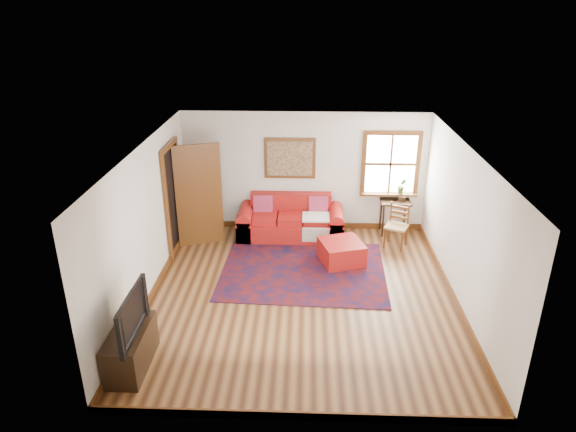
{
  "coord_description": "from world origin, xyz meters",
  "views": [
    {
      "loc": [
        0.05,
        -7.33,
        4.58
      ],
      "look_at": [
        -0.26,
        0.6,
        1.18
      ],
      "focal_mm": 32.0,
      "sensor_mm": 36.0,
      "label": 1
    }
  ],
  "objects_px": {
    "red_leather_sofa": "(291,223)",
    "ladder_back_chair": "(397,224)",
    "red_ottoman": "(341,252)",
    "media_cabinet": "(130,349)",
    "side_table": "(395,206)"
  },
  "relations": [
    {
      "from": "ladder_back_chair",
      "to": "media_cabinet",
      "type": "xyz_separation_m",
      "value": [
        -4.1,
        -3.8,
        -0.19
      ]
    },
    {
      "from": "red_leather_sofa",
      "to": "ladder_back_chair",
      "type": "bearing_deg",
      "value": -10.55
    },
    {
      "from": "media_cabinet",
      "to": "red_ottoman",
      "type": "bearing_deg",
      "value": 45.72
    },
    {
      "from": "red_ottoman",
      "to": "red_leather_sofa",
      "type": "bearing_deg",
      "value": 113.56
    },
    {
      "from": "red_ottoman",
      "to": "ladder_back_chair",
      "type": "bearing_deg",
      "value": 16.6
    },
    {
      "from": "side_table",
      "to": "ladder_back_chair",
      "type": "distance_m",
      "value": 0.61
    },
    {
      "from": "side_table",
      "to": "red_leather_sofa",
      "type": "bearing_deg",
      "value": -174.7
    },
    {
      "from": "side_table",
      "to": "red_ottoman",
      "type": "bearing_deg",
      "value": -130.94
    },
    {
      "from": "ladder_back_chair",
      "to": "media_cabinet",
      "type": "bearing_deg",
      "value": -137.2
    },
    {
      "from": "side_table",
      "to": "media_cabinet",
      "type": "bearing_deg",
      "value": -133.29
    },
    {
      "from": "red_leather_sofa",
      "to": "media_cabinet",
      "type": "bearing_deg",
      "value": -115.4
    },
    {
      "from": "red_ottoman",
      "to": "media_cabinet",
      "type": "height_order",
      "value": "media_cabinet"
    },
    {
      "from": "red_ottoman",
      "to": "media_cabinet",
      "type": "relative_size",
      "value": 0.72
    },
    {
      "from": "red_leather_sofa",
      "to": "ladder_back_chair",
      "type": "distance_m",
      "value": 2.16
    },
    {
      "from": "red_ottoman",
      "to": "ladder_back_chair",
      "type": "distance_m",
      "value": 1.38
    }
  ]
}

